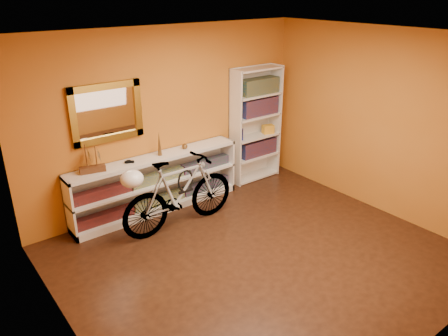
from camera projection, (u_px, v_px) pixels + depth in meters
floor at (259, 257)px, 5.33m from camera, size 4.50×4.00×0.01m
ceiling at (267, 37)px, 4.31m from camera, size 4.50×4.00×0.01m
back_wall at (169, 118)px, 6.28m from camera, size 4.50×0.01×2.60m
left_wall at (59, 220)px, 3.55m from camera, size 0.01×4.00×2.60m
right_wall at (381, 122)px, 6.09m from camera, size 0.01×4.00×2.60m
gilt_mirror at (107, 113)px, 5.62m from camera, size 0.98×0.06×0.78m
wall_socket at (220, 170)px, 7.18m from camera, size 0.09×0.02×0.09m
console_unit at (157, 184)px, 6.28m from camera, size 2.60×0.35×0.85m
cd_row_lower at (159, 200)px, 6.36m from camera, size 2.50×0.13×0.14m
cd_row_upper at (157, 177)px, 6.22m from camera, size 2.50×0.13×0.14m
model_ship at (91, 158)px, 5.52m from camera, size 0.35×0.19×0.39m
toy_car at (130, 163)px, 5.89m from camera, size 0.00×0.01×0.00m
bronze_ornament at (159, 144)px, 6.09m from camera, size 0.06×0.06×0.35m
decorative_orb at (185, 146)px, 6.37m from camera, size 0.08×0.08×0.08m
bookcase at (256, 125)px, 7.16m from camera, size 0.90×0.30×1.90m
book_row_a at (257, 147)px, 7.35m from camera, size 0.70×0.22×0.26m
book_row_b at (258, 106)px, 7.07m from camera, size 0.70×0.22×0.28m
book_row_c at (259, 86)px, 6.94m from camera, size 0.70×0.22×0.25m
travel_mug at (241, 134)px, 7.00m from camera, size 0.08×0.08×0.18m
red_tin at (246, 89)px, 6.83m from camera, size 0.17×0.17×0.20m
yellow_bag at (268, 129)px, 7.32m from camera, size 0.21×0.17×0.14m
bicycle at (179, 193)px, 5.81m from camera, size 0.47×1.73×1.02m
helmet at (132, 179)px, 5.29m from camera, size 0.29×0.28×0.22m
u_lock at (185, 181)px, 5.80m from camera, size 0.24×0.03×0.24m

